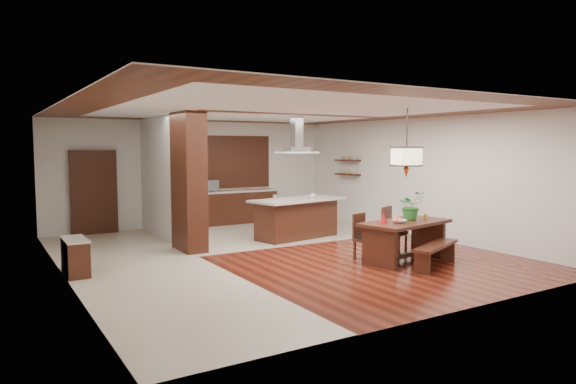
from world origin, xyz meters
TOP-DOWN VIEW (x-y plane):
  - room_shell at (0.00, 0.00)m, footprint 9.00×9.04m
  - tile_hallway at (-2.75, 0.00)m, footprint 2.50×9.00m
  - tile_kitchen at (1.25, 2.50)m, footprint 5.50×4.00m
  - soffit_band at (0.00, 0.00)m, footprint 8.00×9.00m
  - partition_pier at (-1.40, 1.20)m, footprint 0.45×1.00m
  - partition_stub at (-1.40, 3.30)m, footprint 0.18×2.40m
  - hallway_console at (-3.81, 0.20)m, footprint 0.37×0.88m
  - hallway_doorway at (-2.70, 4.40)m, footprint 1.10×0.20m
  - rear_counter at (1.00, 4.20)m, footprint 2.60×0.62m
  - kitchen_window at (1.00, 4.46)m, footprint 2.60×0.08m
  - shelf_lower at (3.87, 2.60)m, footprint 0.26×0.90m
  - shelf_upper at (3.87, 2.60)m, footprint 0.26×0.90m
  - dining_table at (1.76, -1.90)m, footprint 1.99×1.26m
  - dining_bench at (1.89, -2.56)m, footprint 1.49×0.88m
  - dining_chair_left at (1.19, -1.44)m, footprint 0.49×0.49m
  - dining_chair_right at (2.10, -1.26)m, footprint 0.55×0.55m
  - pendant_lantern at (1.76, -1.90)m, footprint 0.64×0.64m
  - foliage_plant at (1.99, -1.81)m, footprint 0.54×0.47m
  - fruit_bowl at (1.49, -2.02)m, footprint 0.28×0.28m
  - napkin_cone at (1.19, -1.93)m, footprint 0.16×0.16m
  - gold_ornament at (2.29, -1.91)m, footprint 0.08×0.08m
  - kitchen_island at (1.31, 1.25)m, footprint 2.46×1.40m
  - range_hood at (1.31, 1.25)m, footprint 0.90×0.55m
  - island_cup at (1.70, 1.16)m, footprint 0.18×0.18m
  - microwave at (0.22, 4.19)m, footprint 0.63×0.47m

SIDE VIEW (x-z plane):
  - tile_hallway at x=-2.75m, z-range 0.00..0.01m
  - tile_kitchen at x=1.25m, z-range 0.00..0.01m
  - dining_bench at x=1.89m, z-range 0.00..0.42m
  - hallway_console at x=-3.81m, z-range 0.00..0.63m
  - dining_chair_left at x=1.19m, z-range 0.00..0.89m
  - rear_counter at x=1.00m, z-range 0.00..0.95m
  - dining_chair_right at x=2.10m, z-range 0.00..0.95m
  - kitchen_island at x=1.31m, z-range 0.01..0.97m
  - dining_table at x=1.76m, z-range 0.18..0.95m
  - fruit_bowl at x=1.49m, z-range 0.77..0.83m
  - gold_ornament at x=2.29m, z-range 0.77..0.87m
  - napkin_cone at x=1.19m, z-range 0.77..0.98m
  - island_cup at x=1.70m, z-range 0.96..1.06m
  - foliage_plant at x=1.99m, z-range 0.77..1.32m
  - hallway_doorway at x=-2.70m, z-range 0.00..2.10m
  - microwave at x=0.22m, z-range 0.95..1.27m
  - shelf_lower at x=3.87m, z-range 1.38..1.42m
  - partition_pier at x=-1.40m, z-range 0.00..2.90m
  - partition_stub at x=-1.40m, z-range 0.00..2.90m
  - kitchen_window at x=1.00m, z-range 1.00..2.50m
  - shelf_upper at x=3.87m, z-range 1.78..1.82m
  - room_shell at x=0.00m, z-range 0.60..3.52m
  - pendant_lantern at x=1.76m, z-range 1.59..2.90m
  - range_hood at x=1.31m, z-range 2.03..2.90m
  - soffit_band at x=0.00m, z-range 2.88..2.89m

